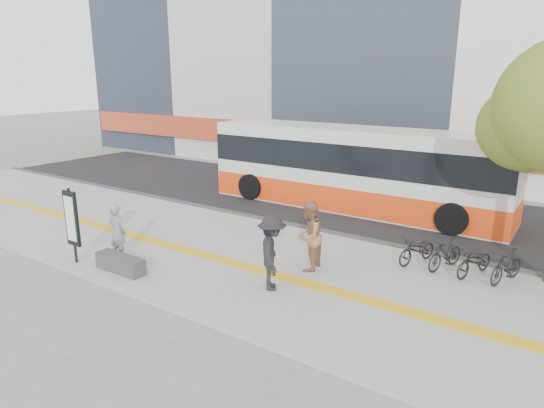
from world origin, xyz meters
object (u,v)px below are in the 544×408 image
Objects in this scene: bench at (120,263)px; seated_woman at (118,232)px; pedestrian_dark at (272,253)px; bus at (354,171)px; signboard at (72,220)px; pedestrian_tan at (309,236)px.

seated_woman is at bearing 143.49° from bench.
seated_woman is (-0.80, 0.59, 0.60)m from bench.
bench is 4.38m from pedestrian_dark.
bus reaches higher than pedestrian_dark.
bench is at bearing -103.96° from bus.
bench is at bearing 10.81° from signboard.
bus is (4.01, 10.01, 0.22)m from signboard.
pedestrian_dark is at bearing 17.30° from signboard.
seated_woman is at bearing -71.64° from pedestrian_tan.
bus reaches higher than bench.
seated_woman is at bearing 65.26° from pedestrian_dark.
bench is at bearing 137.09° from seated_woman.
signboard is 10.78m from bus.
bus is 6.26× the size of pedestrian_tan.
bus is at bearing -172.71° from pedestrian_tan.
bench is 1.16m from seated_woman.
pedestrian_dark is (4.86, 0.87, 0.13)m from seated_woman.
bench is 5.24m from pedestrian_tan.
signboard is at bearing -169.19° from bench.
pedestrian_tan reaches higher than seated_woman.
signboard reaches higher than pedestrian_tan.
signboard is at bearing 72.46° from pedestrian_dark.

